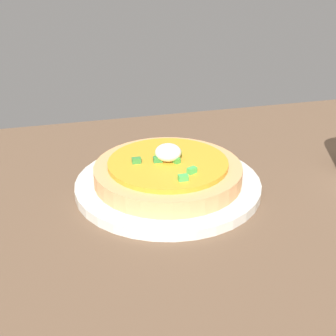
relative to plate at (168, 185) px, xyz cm
name	(u,v)px	position (x,y,z in cm)	size (l,w,h in cm)	color
dining_table	(202,246)	(-0.94, 12.95, -2.02)	(101.30, 89.39, 2.63)	brown
plate	(168,185)	(0.00, 0.00, 0.00)	(26.80, 26.80, 1.41)	silver
pizza	(168,171)	(0.00, 0.00, 2.24)	(21.24, 21.24, 5.53)	tan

